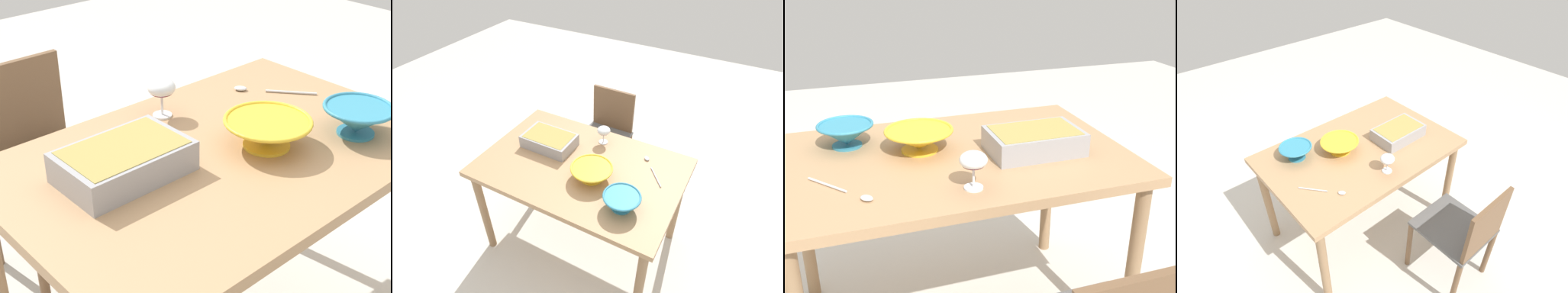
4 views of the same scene
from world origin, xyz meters
The scene contains 8 objects.
ground_plane centered at (0.00, 0.00, 0.00)m, with size 8.00×8.00×0.00m, color beige.
dining_table centered at (0.00, 0.00, 0.68)m, with size 1.28×0.84×0.77m.
chair centered at (-0.19, 0.77, 0.46)m, with size 0.40×0.43×0.83m.
wine_glass centered at (0.01, 0.29, 0.86)m, with size 0.09×0.09×0.13m.
casserole_dish centered at (-0.29, 0.07, 0.82)m, with size 0.34×0.22×0.09m.
mixing_bowl centered at (0.37, -0.20, 0.82)m, with size 0.21×0.21×0.09m.
small_bowl centered at (0.11, -0.07, 0.82)m, with size 0.26×0.26×0.09m.
serving_spoon centered at (0.39, 0.21, 0.78)m, with size 0.19×0.23×0.01m.
Camera 4 is at (1.09, 1.39, 2.15)m, focal length 30.25 mm.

